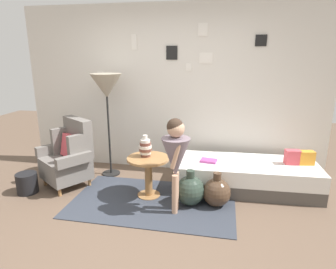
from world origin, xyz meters
TOP-DOWN VIEW (x-y plane):
  - ground_plane at (0.00, 0.00)m, footprint 12.00×12.00m
  - gallery_wall at (0.00, 1.95)m, footprint 4.80×0.12m
  - rug at (0.00, 0.71)m, footprint 2.10×1.26m
  - armchair at (-1.31, 0.99)m, footprint 0.90×0.85m
  - daybed at (1.21, 1.33)m, footprint 1.93×0.86m
  - pillow_head at (1.98, 1.41)m, footprint 0.22×0.16m
  - pillow_mid at (1.80, 1.39)m, footprint 0.21×0.15m
  - side_table at (-0.10, 0.86)m, footprint 0.56×0.56m
  - vase_striped at (-0.14, 0.89)m, footprint 0.17×0.17m
  - floor_lamp at (-0.88, 1.47)m, footprint 0.47×0.47m
  - person_child at (0.32, 0.52)m, footprint 0.34×0.34m
  - book_on_daybed at (0.67, 1.25)m, footprint 0.24×0.19m
  - demijohn_near at (0.48, 0.74)m, footprint 0.38×0.38m
  - demijohn_far at (0.81, 0.77)m, footprint 0.36×0.36m
  - magazine_basket at (-1.77, 0.63)m, footprint 0.28×0.28m

SIDE VIEW (x-z plane):
  - ground_plane at x=0.00m, z-range 0.00..0.00m
  - rug at x=0.00m, z-range 0.00..0.01m
  - magazine_basket at x=-1.77m, z-range 0.00..0.28m
  - demijohn_far at x=0.81m, z-range -0.04..0.40m
  - demijohn_near at x=0.48m, z-range -0.04..0.42m
  - daybed at x=1.21m, z-range 0.00..0.40m
  - side_table at x=-0.10m, z-range 0.12..0.67m
  - book_on_daybed at x=0.67m, z-range 0.40..0.43m
  - armchair at x=-1.31m, z-range -0.05..0.92m
  - pillow_head at x=1.98m, z-range 0.40..0.59m
  - pillow_mid at x=1.80m, z-range 0.40..0.60m
  - vase_striped at x=-0.14m, z-range 0.53..0.82m
  - person_child at x=0.32m, z-range 0.17..1.33m
  - gallery_wall at x=0.00m, z-range 0.00..2.60m
  - floor_lamp at x=-0.88m, z-range 0.57..2.15m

